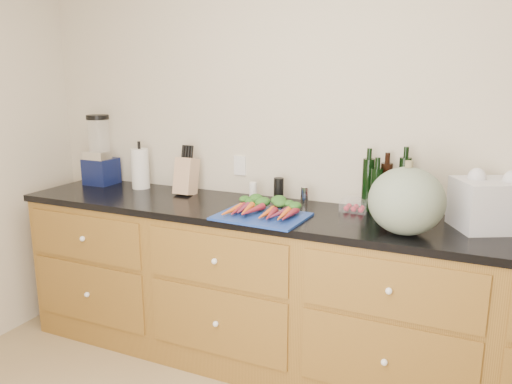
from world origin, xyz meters
The scene contains 15 objects.
wall_back centered at (0.00, 1.62, 1.30)m, with size 4.10×0.05×2.60m, color beige.
cabinets centered at (0.00, 1.30, 0.45)m, with size 3.60×0.64×0.90m.
countertop centered at (0.00, 1.30, 0.92)m, with size 3.64×0.62×0.04m, color black.
cutting_board centered at (-0.25, 1.14, 0.95)m, with size 0.46×0.35×0.01m, color navy.
carrots centered at (-0.25, 1.18, 0.98)m, with size 0.39×0.29×0.06m.
squash centered at (0.48, 1.17, 1.10)m, with size 0.35×0.35×0.32m, color #5C6E5C.
blender_appliance centered at (-1.60, 1.46, 1.15)m, with size 0.19×0.19×0.47m.
paper_towel centered at (-1.27, 1.46, 1.07)m, with size 0.12×0.12×0.26m, color silver.
knife_block centered at (-0.90, 1.44, 1.05)m, with size 0.11×0.11×0.23m, color tan.
grinder_salt centered at (-0.46, 1.48, 0.99)m, with size 0.05×0.05×0.11m, color white.
grinder_pepper centered at (-0.29, 1.48, 1.01)m, with size 0.06×0.06×0.15m, color black.
canister_chrome centered at (-0.13, 1.48, 0.99)m, with size 0.05×0.05×0.11m, color silver.
tomato_box centered at (0.17, 1.47, 0.97)m, with size 0.15×0.12×0.07m, color white.
bottles centered at (0.31, 1.51, 1.08)m, with size 0.26×0.13×0.31m.
grocery_bag centered at (0.84, 1.42, 1.06)m, with size 0.33×0.26×0.24m, color silver, non-canonical shape.
Camera 1 is at (0.77, -1.18, 1.67)m, focal length 35.00 mm.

